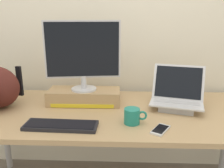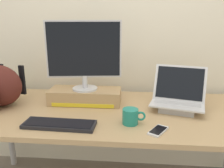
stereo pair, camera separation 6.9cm
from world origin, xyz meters
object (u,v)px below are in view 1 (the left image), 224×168
(external_keyboard, at_px, (61,125))
(cell_phone, at_px, (160,130))
(open_laptop, at_px, (177,100))
(toner_box_yellow, at_px, (84,96))
(plush_toy, at_px, (7,90))
(coffee_mug, at_px, (132,116))
(desktop_monitor, at_px, (83,54))

(external_keyboard, xyz_separation_m, cell_phone, (0.55, -0.02, -0.01))
(open_laptop, bearing_deg, cell_phone, -100.55)
(toner_box_yellow, bearing_deg, cell_phone, -40.23)
(open_laptop, relative_size, cell_phone, 2.58)
(external_keyboard, distance_m, plush_toy, 0.79)
(coffee_mug, xyz_separation_m, plush_toy, (-0.97, 0.48, -0.00))
(toner_box_yellow, xyz_separation_m, open_laptop, (0.64, -0.07, 0.01))
(desktop_monitor, xyz_separation_m, coffee_mug, (0.33, -0.32, -0.31))
(cell_phone, height_order, plush_toy, plush_toy)
(toner_box_yellow, height_order, external_keyboard, toner_box_yellow)
(toner_box_yellow, xyz_separation_m, cell_phone, (0.48, -0.41, -0.04))
(toner_box_yellow, bearing_deg, desktop_monitor, -80.23)
(desktop_monitor, bearing_deg, plush_toy, 158.61)
(desktop_monitor, bearing_deg, toner_box_yellow, 92.57)
(cell_phone, bearing_deg, coffee_mug, -178.21)
(desktop_monitor, xyz_separation_m, open_laptop, (0.64, -0.07, -0.30))
(toner_box_yellow, relative_size, coffee_mug, 3.78)
(external_keyboard, bearing_deg, desktop_monitor, 81.60)
(coffee_mug, relative_size, cell_phone, 0.88)
(external_keyboard, bearing_deg, plush_toy, 138.34)
(open_laptop, height_order, plush_toy, open_laptop)
(desktop_monitor, distance_m, cell_phone, 0.72)
(open_laptop, bearing_deg, external_keyboard, -141.07)
(open_laptop, height_order, cell_phone, open_laptop)
(toner_box_yellow, height_order, plush_toy, toner_box_yellow)
(desktop_monitor, height_order, open_laptop, desktop_monitor)
(desktop_monitor, bearing_deg, coffee_mug, -51.33)
(external_keyboard, bearing_deg, coffee_mug, 11.71)
(desktop_monitor, height_order, plush_toy, desktop_monitor)
(desktop_monitor, relative_size, coffee_mug, 3.83)
(coffee_mug, bearing_deg, plush_toy, 153.61)
(desktop_monitor, height_order, external_keyboard, desktop_monitor)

